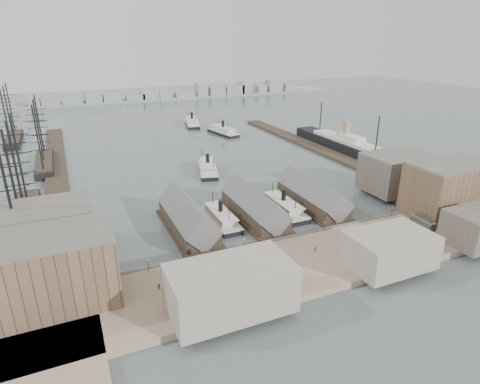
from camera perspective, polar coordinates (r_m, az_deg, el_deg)
name	(u,v)px	position (r m, az deg, el deg)	size (l,w,h in m)	color
ground	(275,237)	(139.80, 5.03, -6.40)	(900.00, 900.00, 0.00)	#495554
quay	(307,262)	(124.53, 9.52, -9.85)	(180.00, 30.00, 2.00)	gray
seawall	(283,241)	(135.28, 6.11, -6.89)	(180.00, 1.20, 2.30)	#59544C
west_wharf	(57,175)	(217.45, -24.63, 2.21)	(10.00, 220.00, 1.60)	#2D231C
east_wharf	(317,148)	(250.08, 10.88, 6.12)	(10.00, 180.00, 1.60)	#2D231C
ferry_shed_west	(188,219)	(142.75, -7.44, -3.81)	(14.00, 42.00, 12.60)	#2D231C
ferry_shed_center	(254,207)	(151.27, 2.02, -2.13)	(14.00, 42.00, 12.60)	#2D231C
ferry_shed_east	(312,196)	(163.51, 10.25, -0.63)	(14.00, 42.00, 12.60)	#2D231C
warehouse_west_front	(48,273)	(110.17, -25.65, -10.28)	(32.00, 18.00, 18.00)	brown
warehouse_west_back	(49,229)	(137.83, -25.49, -4.80)	(26.00, 20.00, 14.00)	#60564C
warehouse_east_front	(448,190)	(167.83, 27.45, 0.31)	(30.00, 18.00, 19.00)	brown
warehouse_east_back	(397,173)	(186.53, 21.48, 2.56)	(28.00, 20.00, 15.00)	#60564C
street_bldg_center	(390,250)	(125.15, 20.50, -7.69)	(24.00, 16.00, 10.00)	gray
street_bldg_west	(231,288)	(99.67, -1.33, -13.46)	(30.00, 16.00, 12.00)	gray
street_bldg_east	(476,228)	(149.53, 30.57, -4.39)	(18.00, 14.00, 11.00)	#60564C
lamp_post_far_w	(148,263)	(118.40, -12.93, -9.80)	(0.44, 0.44, 3.92)	black
lamp_post_near_w	(244,242)	(126.04, 0.60, -7.17)	(0.44, 0.44, 3.92)	black
lamp_post_near_e	(324,225)	(139.84, 11.89, -4.63)	(0.44, 0.44, 3.92)	black
lamp_post_far_e	(392,211)	(158.18, 20.81, -2.49)	(0.44, 0.44, 3.92)	black
far_shore	(121,98)	(449.90, -16.59, 12.71)	(500.00, 40.00, 15.72)	gray
ferry_docked_west	(221,217)	(148.82, -2.77, -3.62)	(7.59, 25.31, 9.04)	black
ferry_docked_east	(283,207)	(158.31, 6.16, -2.07)	(8.25, 27.52, 9.83)	black
ferry_open_near	(208,168)	(204.07, -4.59, 3.45)	(15.92, 29.69, 10.16)	black
ferry_open_mid	(223,131)	(284.59, -2.43, 8.66)	(14.37, 30.45, 10.46)	black
ferry_open_far	(192,122)	(315.39, -6.82, 9.80)	(15.03, 31.67, 10.88)	black
sailing_ship_near	(24,222)	(163.36, -28.33, -3.72)	(9.19, 63.29, 37.77)	black
sailing_ship_mid	(44,162)	(236.54, -26.07, 3.86)	(8.56, 49.46, 35.19)	black
sailing_ship_far	(14,138)	(301.40, -29.51, 6.66)	(8.74, 48.56, 35.93)	black
ocean_steamer	(345,144)	(251.01, 14.67, 6.58)	(12.25, 89.53, 17.91)	black
tram	(422,223)	(154.36, 24.51, -4.03)	(3.07, 9.88, 3.47)	black
horse_cart_left	(190,274)	(115.08, -7.16, -11.50)	(4.64, 1.61, 1.50)	black
horse_cart_center	(287,264)	(119.49, 6.70, -10.14)	(4.87, 1.90, 1.43)	black
horse_cart_right	(360,250)	(131.37, 16.72, -7.87)	(4.72, 2.49, 1.42)	black
pedestrian_0	(171,277)	(114.58, -9.84, -11.82)	(0.59, 0.43, 1.62)	black
pedestrian_1	(159,286)	(111.41, -11.47, -13.01)	(0.78, 0.61, 1.61)	black
pedestrian_2	(223,255)	(123.17, -2.37, -8.94)	(1.02, 0.59, 1.59)	black
pedestrian_3	(263,271)	(115.47, 3.31, -11.20)	(0.97, 0.41, 1.66)	black
pedestrian_4	(278,258)	(121.90, 5.45, -9.32)	(0.88, 0.57, 1.81)	black
pedestrian_5	(315,249)	(128.50, 10.68, -7.94)	(0.59, 0.43, 1.63)	black
pedestrian_6	(368,231)	(143.77, 17.75, -5.30)	(0.86, 0.67, 1.77)	black
pedestrian_7	(382,247)	(135.22, 19.57, -7.33)	(1.06, 0.61, 1.64)	black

